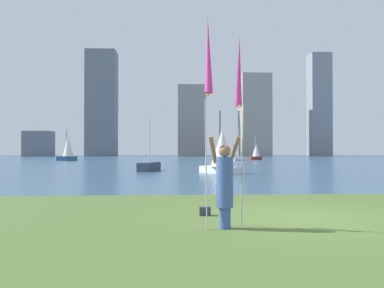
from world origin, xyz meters
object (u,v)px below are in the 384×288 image
object	(u,v)px
sailboat_1	(239,159)
sailboat_2	(149,166)
sailboat_0	(68,148)
bag	(205,211)
sailboat_5	(222,152)
sailboat_4	(256,152)
kite_flag_right	(239,75)
person	(225,182)
kite_flag_left	(208,58)

from	to	relation	value
sailboat_1	sailboat_2	xyz separation A→B (m)	(-11.53, -28.20, 0.04)
sailboat_0	sailboat_2	world-z (taller)	sailboat_0
bag	sailboat_5	xyz separation A→B (m)	(2.58, 17.10, 1.33)
sailboat_2	sailboat_4	distance (m)	36.49
sailboat_4	kite_flag_right	bearing A→B (deg)	-102.35
sailboat_1	person	bearing A→B (deg)	-99.87
bag	sailboat_1	distance (m)	49.86
kite_flag_right	sailboat_0	size ratio (longest dim) A/B	0.87
bag	sailboat_0	size ratio (longest dim) A/B	0.06
kite_flag_left	kite_flag_right	world-z (taller)	kite_flag_left
sailboat_1	sailboat_4	size ratio (longest dim) A/B	1.25
person	bag	distance (m)	1.83
sailboat_2	sailboat_4	size ratio (longest dim) A/B	1.04
person	sailboat_4	world-z (taller)	sailboat_4
bag	sailboat_4	xyz separation A→B (m)	(12.72, 54.00, 1.19)
sailboat_4	sailboat_1	bearing A→B (deg)	-126.18
person	sailboat_2	bearing A→B (deg)	92.16
sailboat_2	sailboat_5	distance (m)	6.35
kite_flag_right	sailboat_4	size ratio (longest dim) A/B	1.02
sailboat_1	sailboat_4	bearing A→B (deg)	53.82
kite_flag_left	sailboat_2	size ratio (longest dim) A/B	1.03
sailboat_0	bag	bearing A→B (deg)	-72.51
sailboat_1	sailboat_5	xyz separation A→B (m)	(-6.50, -31.93, 1.11)
sailboat_2	kite_flag_left	bearing A→B (deg)	-84.14
bag	sailboat_4	distance (m)	55.49
person	bag	xyz separation A→B (m)	(-0.27, 1.62, -0.82)
kite_flag_left	sailboat_0	world-z (taller)	sailboat_0
sailboat_2	sailboat_0	bearing A→B (deg)	114.40
sailboat_1	sailboat_0	bearing A→B (deg)	176.54
sailboat_5	sailboat_4	bearing A→B (deg)	74.64
person	sailboat_1	xyz separation A→B (m)	(8.81, 50.64, -0.61)
person	kite_flag_right	size ratio (longest dim) A/B	0.47
person	sailboat_4	xyz separation A→B (m)	(12.45, 55.62, 0.37)
kite_flag_left	sailboat_4	bearing A→B (deg)	77.11
sailboat_1	sailboat_2	size ratio (longest dim) A/B	1.21
person	kite_flag_left	distance (m)	2.48
kite_flag_right	kite_flag_left	bearing A→B (deg)	-131.52
bag	sailboat_5	distance (m)	17.34
kite_flag_right	bag	bearing A→B (deg)	118.26
sailboat_5	person	bearing A→B (deg)	-97.05
sailboat_0	person	bearing A→B (deg)	-72.75
sailboat_0	sailboat_4	xyz separation A→B (m)	(28.64, 3.46, -0.64)
sailboat_5	bag	bearing A→B (deg)	-98.58
kite_flag_right	sailboat_5	bearing A→B (deg)	83.93
sailboat_4	sailboat_5	xyz separation A→B (m)	(-10.14, -36.91, 0.14)
kite_flag_left	sailboat_5	size ratio (longest dim) A/B	0.99
sailboat_0	sailboat_1	bearing A→B (deg)	-3.46
sailboat_5	kite_flag_left	bearing A→B (deg)	-97.99
sailboat_5	kite_flag_right	bearing A→B (deg)	-96.07
bag	kite_flag_right	bearing A→B (deg)	-61.74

